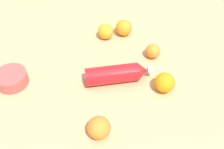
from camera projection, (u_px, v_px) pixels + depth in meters
name	position (u px, v px, depth m)	size (l,w,h in m)	color
ground_plane	(120.00, 74.00, 1.10)	(2.40, 2.40, 0.00)	tan
water_bottle	(117.00, 74.00, 1.05)	(0.27, 0.12, 0.07)	red
orange_0	(165.00, 83.00, 1.01)	(0.08, 0.08, 0.08)	orange
orange_1	(124.00, 28.00, 1.26)	(0.08, 0.08, 0.08)	orange
orange_2	(99.00, 128.00, 0.88)	(0.08, 0.08, 0.08)	orange
orange_3	(153.00, 51.00, 1.15)	(0.06, 0.06, 0.06)	orange
orange_4	(106.00, 31.00, 1.24)	(0.07, 0.07, 0.07)	orange
ceramic_bowl	(12.00, 78.00, 1.05)	(0.13, 0.13, 0.05)	#B24C47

